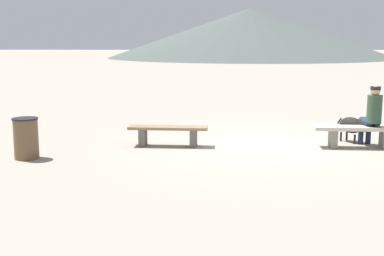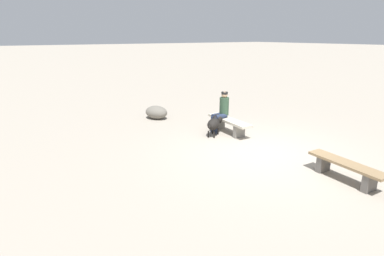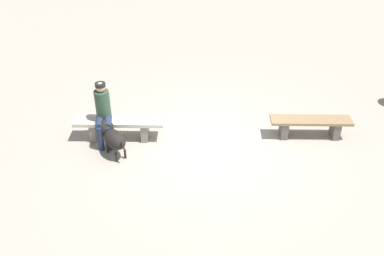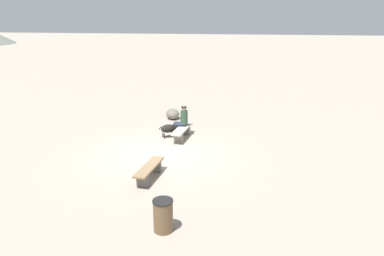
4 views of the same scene
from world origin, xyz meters
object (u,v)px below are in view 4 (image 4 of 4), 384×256
Objects in this scene: dog at (171,128)px; boulder at (173,114)px; seated_person at (182,119)px; trash_bin at (163,216)px; bench_left at (149,170)px; bench_right at (182,131)px.

dog is 0.91× the size of boulder.
trash_bin is at bearing -174.73° from seated_person.
seated_person is 1.66× the size of trash_bin.
bench_right is (3.97, -0.10, 0.03)m from bench_left.
dog is 2.83m from boulder.
seated_person reaches higher than bench_left.
trash_bin reaches higher than boulder.
bench_right is 0.50m from seated_person.
boulder is (6.81, 1.04, -0.05)m from bench_left.
seated_person is (0.28, 0.08, 0.41)m from bench_right.
boulder reaches higher than bench_right.
seated_person is (4.25, -0.02, 0.44)m from bench_left.
bench_left is 4.27m from seated_person.
seated_person is 6.96m from trash_bin.
boulder is (2.84, 1.15, -0.08)m from bench_right.
bench_right is at bearing -167.90° from seated_person.
bench_left is 2.17× the size of trash_bin.
bench_left is at bearing -117.99° from dog.
boulder is (9.41, 2.23, -0.15)m from trash_bin.
trash_bin is at bearing -166.65° from boulder.
bench_left is 1.87× the size of boulder.
seated_person is 0.57m from dog.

